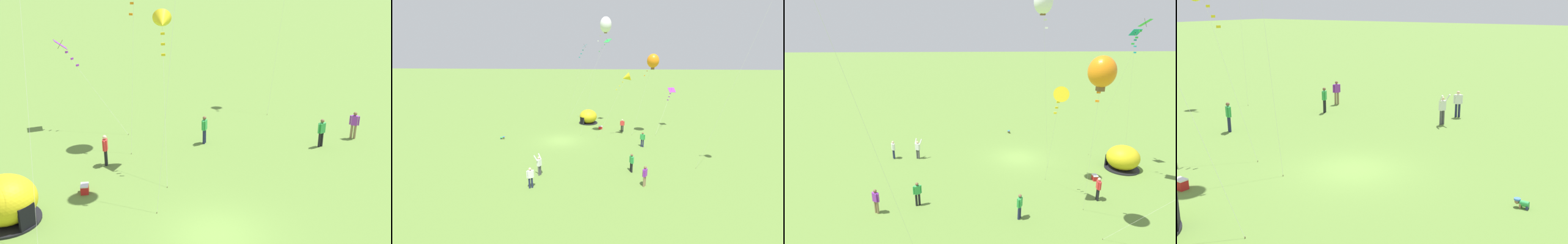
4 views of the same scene
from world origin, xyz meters
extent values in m
plane|color=olive|center=(0.00, 0.00, 0.00)|extent=(300.00, 300.00, 0.00)
ellipsoid|color=gold|center=(-8.50, 2.79, 1.05)|extent=(2.70, 2.60, 2.10)
cylinder|color=black|center=(-8.50, 2.79, 0.05)|extent=(2.81, 2.81, 0.10)
cube|color=black|center=(-7.54, 1.95, 0.55)|extent=(0.61, 0.68, 1.10)
cube|color=red|center=(-5.34, 4.70, 0.19)|extent=(0.38, 0.53, 0.38)
cube|color=white|center=(-5.34, 4.70, 0.41)|extent=(0.39, 0.54, 0.06)
cylinder|color=green|center=(-0.14, -7.41, 0.17)|extent=(0.23, 0.33, 0.22)
sphere|color=#9E7051|center=(-0.13, -7.15, 0.20)|extent=(0.19, 0.19, 0.19)
cylinder|color=#3F72CC|center=(-0.13, -7.15, 0.29)|extent=(0.24, 0.24, 0.06)
cylinder|color=#9E7051|center=(-0.23, -7.28, 0.09)|extent=(0.07, 0.07, 0.17)
cylinder|color=#9E7051|center=(-0.03, -7.29, 0.09)|extent=(0.07, 0.07, 0.17)
cylinder|color=navy|center=(-0.22, -7.52, 0.07)|extent=(0.09, 0.09, 0.13)
cylinder|color=navy|center=(-0.06, -7.53, 0.07)|extent=(0.09, 0.09, 0.13)
cylinder|color=#1E2347|center=(11.55, -0.36, 0.44)|extent=(0.15, 0.15, 0.88)
cylinder|color=#1E2347|center=(11.64, -0.54, 0.44)|extent=(0.15, 0.15, 0.88)
cube|color=white|center=(11.59, -0.45, 1.18)|extent=(0.39, 0.45, 0.60)
sphere|color=beige|center=(11.59, -0.45, 1.61)|extent=(0.22, 0.22, 0.22)
cylinder|color=white|center=(11.48, -0.23, 1.18)|extent=(0.09, 0.09, 0.58)
cylinder|color=white|center=(11.71, -0.67, 1.18)|extent=(0.09, 0.09, 0.58)
cylinder|color=#8C7251|center=(10.82, 8.44, 0.44)|extent=(0.15, 0.15, 0.88)
cylinder|color=#8C7251|center=(10.65, 8.55, 0.44)|extent=(0.15, 0.15, 0.88)
cube|color=purple|center=(10.74, 8.49, 1.18)|extent=(0.45, 0.41, 0.60)
sphere|color=brown|center=(10.74, 8.49, 1.61)|extent=(0.22, 0.22, 0.22)
cylinder|color=purple|center=(10.95, 8.36, 1.18)|extent=(0.09, 0.09, 0.58)
cylinder|color=purple|center=(10.53, 8.63, 1.18)|extent=(0.09, 0.09, 0.58)
cylinder|color=black|center=(-4.29, 7.54, 0.44)|extent=(0.15, 0.15, 0.88)
cylinder|color=black|center=(-4.27, 7.74, 0.44)|extent=(0.15, 0.15, 0.88)
cube|color=red|center=(-4.28, 7.64, 1.18)|extent=(0.28, 0.41, 0.60)
sphere|color=beige|center=(-4.28, 7.64, 1.61)|extent=(0.22, 0.22, 0.22)
cylinder|color=red|center=(-4.31, 7.39, 1.18)|extent=(0.09, 0.09, 0.58)
cylinder|color=red|center=(-4.25, 7.89, 1.18)|extent=(0.09, 0.09, 0.58)
cylinder|color=black|center=(8.29, 7.73, 0.44)|extent=(0.15, 0.15, 0.88)
cylinder|color=black|center=(8.10, 7.66, 0.44)|extent=(0.15, 0.15, 0.88)
cube|color=green|center=(8.19, 7.70, 1.18)|extent=(0.44, 0.37, 0.60)
sphere|color=brown|center=(8.19, 7.70, 1.61)|extent=(0.22, 0.22, 0.22)
cylinder|color=green|center=(8.43, 7.79, 1.18)|extent=(0.09, 0.09, 0.58)
cylinder|color=green|center=(7.96, 7.60, 1.18)|extent=(0.09, 0.09, 0.58)
cylinder|color=#4C4C51|center=(9.43, -0.35, 0.44)|extent=(0.15, 0.15, 0.88)
cylinder|color=#4C4C51|center=(9.25, -0.26, 0.44)|extent=(0.15, 0.15, 0.88)
cube|color=white|center=(9.34, -0.30, 1.18)|extent=(0.45, 0.38, 0.60)
sphere|color=beige|center=(9.34, -0.30, 1.61)|extent=(0.22, 0.22, 0.22)
cylinder|color=white|center=(9.51, -0.55, 1.64)|extent=(0.20, 0.39, 0.50)
cylinder|color=white|center=(9.04, -0.32, 1.64)|extent=(0.30, 0.36, 0.50)
cylinder|color=#1E2347|center=(1.52, 9.47, 0.44)|extent=(0.15, 0.15, 0.88)
cylinder|color=#1E2347|center=(1.62, 9.64, 0.44)|extent=(0.15, 0.15, 0.88)
cube|color=green|center=(1.57, 9.55, 1.18)|extent=(0.40, 0.45, 0.60)
sphere|color=brown|center=(1.57, 9.55, 1.61)|extent=(0.22, 0.22, 0.22)
cylinder|color=green|center=(1.45, 9.34, 1.18)|extent=(0.09, 0.09, 0.58)
cylinder|color=green|center=(1.70, 9.77, 1.18)|extent=(0.09, 0.09, 0.58)
cylinder|color=silver|center=(-1.24, 3.69, 6.65)|extent=(1.92, 3.04, 13.31)
cylinder|color=brown|center=(-2.19, 2.18, 0.03)|extent=(0.03, 0.03, 0.06)
ellipsoid|color=white|center=(-0.28, 5.21, 13.31)|extent=(1.25, 1.25, 1.66)
cube|color=brown|center=(-0.28, 5.21, 12.52)|extent=(0.31, 0.31, 0.23)
cube|color=white|center=(-0.48, 4.90, 12.69)|extent=(0.20, 0.17, 0.12)
cube|color=white|center=(-0.64, 4.64, 12.16)|extent=(0.17, 0.19, 0.12)
cube|color=white|center=(-0.80, 4.39, 11.63)|extent=(0.21, 0.11, 0.12)
cylinder|color=silver|center=(-7.00, 2.55, 5.98)|extent=(0.27, 5.92, 11.95)
cylinder|color=brown|center=(-6.87, -0.41, 0.03)|extent=(0.03, 0.03, 0.06)
cube|color=green|center=(-7.14, 5.50, 11.95)|extent=(1.10, 1.11, 0.49)
cylinder|color=#332314|center=(-7.14, 5.50, 11.96)|extent=(0.04, 0.39, 0.57)
cube|color=green|center=(-7.12, 5.09, 11.43)|extent=(0.21, 0.10, 0.12)
cube|color=green|center=(-7.10, 4.73, 10.99)|extent=(0.20, 0.06, 0.12)
cube|color=green|center=(-7.09, 4.38, 10.55)|extent=(0.21, 0.11, 0.12)
cylinder|color=silver|center=(-9.45, 0.84, 5.66)|extent=(2.28, 2.94, 11.33)
cylinder|color=brown|center=(-10.58, -0.62, 0.03)|extent=(0.03, 0.03, 0.06)
cube|color=teal|center=(-8.32, 2.30, 11.32)|extent=(0.83, 0.70, 0.49)
cylinder|color=#332314|center=(-8.32, 2.30, 11.33)|extent=(0.27, 0.33, 0.51)
cube|color=teal|center=(-8.56, 2.00, 10.74)|extent=(0.20, 0.16, 0.12)
cube|color=teal|center=(-8.75, 1.74, 10.24)|extent=(0.18, 0.19, 0.12)
cube|color=teal|center=(-8.95, 1.49, 9.74)|extent=(0.19, 0.18, 0.12)
cylinder|color=silver|center=(-1.23, 6.06, 3.79)|extent=(0.38, 3.28, 7.58)
cylinder|color=brown|center=(-1.41, 4.42, 0.03)|extent=(0.03, 0.03, 0.06)
cone|color=yellow|center=(-1.04, 7.70, 7.57)|extent=(1.10, 1.24, 1.20)
cube|color=yellow|center=(-1.09, 7.29, 7.04)|extent=(0.21, 0.09, 0.12)
cube|color=yellow|center=(-1.13, 6.95, 6.58)|extent=(0.20, 0.07, 0.12)
cube|color=yellow|center=(-1.17, 6.61, 6.12)|extent=(0.21, 0.10, 0.12)
cylinder|color=silver|center=(-4.75, 13.12, 2.70)|extent=(3.84, 2.59, 5.41)
cylinder|color=brown|center=(-2.84, 11.83, 0.03)|extent=(0.03, 0.03, 0.06)
cube|color=purple|center=(-6.66, 14.41, 5.41)|extent=(0.90, 1.04, 0.57)
cylinder|color=#332314|center=(-6.66, 14.41, 5.42)|extent=(0.39, 0.27, 0.59)
cube|color=purple|center=(-6.30, 14.16, 4.96)|extent=(0.18, 0.19, 0.12)
cube|color=purple|center=(-5.99, 13.96, 4.57)|extent=(0.17, 0.19, 0.12)
cube|color=purple|center=(-5.69, 13.75, 4.18)|extent=(0.19, 0.18, 0.12)
cylinder|color=silver|center=(8.48, 15.38, 7.85)|extent=(2.85, 3.32, 15.70)
cylinder|color=brown|center=(7.06, 13.72, 0.03)|extent=(0.03, 0.03, 0.06)
cylinder|color=silver|center=(-2.50, 9.82, 4.72)|extent=(0.73, 2.05, 9.44)
cylinder|color=brown|center=(-2.86, 8.80, 0.03)|extent=(0.03, 0.03, 0.06)
ellipsoid|color=orange|center=(-2.14, 10.84, 9.44)|extent=(1.42, 1.42, 1.63)
cube|color=brown|center=(-2.14, 10.84, 8.55)|extent=(0.35, 0.35, 0.26)
cube|color=orange|center=(-2.25, 10.52, 8.79)|extent=(0.20, 0.16, 0.12)
cube|color=orange|center=(-2.34, 10.25, 8.24)|extent=(0.20, 0.07, 0.12)
cube|color=orange|center=(-2.44, 9.98, 7.69)|extent=(0.21, 0.14, 0.12)
camera|label=1|loc=(-3.99, -15.29, 10.70)|focal=42.00mm
camera|label=2|loc=(29.84, 5.24, 10.26)|focal=24.00mm
camera|label=3|loc=(4.88, 26.16, 11.44)|focal=28.00mm
camera|label=4|loc=(-15.93, -10.49, 7.16)|focal=42.00mm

